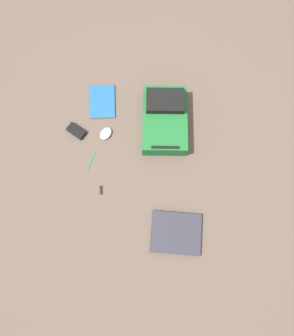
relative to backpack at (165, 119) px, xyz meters
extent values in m
plane|color=brown|center=(0.10, 0.33, -0.07)|extent=(3.55, 3.55, 0.00)
cube|color=#1E662D|center=(0.00, 0.01, -0.01)|extent=(0.31, 0.45, 0.12)
cube|color=black|center=(0.01, -0.09, 0.08)|extent=(0.25, 0.17, 0.05)
cylinder|color=black|center=(-0.01, 0.21, 0.06)|extent=(0.17, 0.03, 0.02)
cube|color=#24242C|center=(-0.12, 0.71, -0.06)|extent=(0.31, 0.25, 0.02)
cube|color=#2D2D38|center=(-0.12, 0.71, -0.05)|extent=(0.30, 0.25, 0.01)
cube|color=silver|center=(0.43, -0.12, -0.07)|extent=(0.19, 0.25, 0.01)
cube|color=#1E5999|center=(0.43, -0.12, -0.06)|extent=(0.20, 0.26, 0.00)
ellipsoid|color=silver|center=(0.38, 0.11, -0.05)|extent=(0.10, 0.11, 0.03)
cube|color=black|center=(0.57, 0.11, -0.06)|extent=(0.14, 0.12, 0.03)
cylinder|color=#198C33|center=(0.46, 0.30, -0.07)|extent=(0.05, 0.14, 0.01)
cube|color=black|center=(0.37, 0.48, -0.07)|extent=(0.03, 0.06, 0.01)
camera|label=1|loc=(0.06, 0.75, 1.78)|focal=31.52mm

